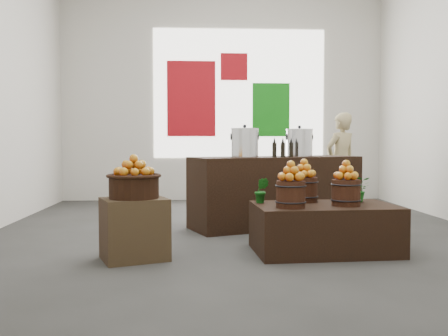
{
  "coord_description": "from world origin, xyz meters",
  "views": [
    {
      "loc": [
        -0.52,
        -5.9,
        1.1
      ],
      "look_at": [
        -0.21,
        -0.4,
        0.81
      ],
      "focal_mm": 40.0,
      "sensor_mm": 36.0,
      "label": 1
    }
  ],
  "objects": [
    {
      "name": "apples_in_bucket_rear",
      "position": [
        0.6,
        -0.82,
        0.82
      ],
      "size": [
        0.21,
        0.21,
        0.18
      ],
      "primitive_type": null,
      "color": "#AA0506",
      "rests_on": "apple_bucket_rear"
    },
    {
      "name": "stock_pot_center",
      "position": [
        0.84,
        0.6,
        1.08
      ],
      "size": [
        0.34,
        0.34,
        0.34
      ],
      "primitive_type": "cylinder",
      "color": "silver",
      "rests_on": "counter"
    },
    {
      "name": "crate",
      "position": [
        -1.09,
        -1.26,
        0.29
      ],
      "size": [
        0.7,
        0.64,
        0.57
      ],
      "primitive_type": "cube",
      "rotation": [
        0.0,
        0.0,
        0.36
      ],
      "color": "#463920",
      "rests_on": "ground"
    },
    {
      "name": "deco_green_right",
      "position": [
        0.9,
        3.47,
        1.7
      ],
      "size": [
        0.7,
        0.04,
        1.0
      ],
      "primitive_type": "cube",
      "color": "#127612",
      "rests_on": "back_wall"
    },
    {
      "name": "apple_bucket_rear",
      "position": [
        0.6,
        -0.82,
        0.6
      ],
      "size": [
        0.27,
        0.27,
        0.25
      ],
      "primitive_type": "cylinder",
      "color": "#3D1C10",
      "rests_on": "display_table"
    },
    {
      "name": "herb_garnish_left",
      "position": [
        0.14,
        -0.91,
        0.6
      ],
      "size": [
        0.17,
        0.16,
        0.26
      ],
      "primitive_type": "imported",
      "rotation": [
        0.0,
        0.0,
        -0.34
      ],
      "color": "#125614",
      "rests_on": "display_table"
    },
    {
      "name": "ground",
      "position": [
        0.0,
        0.0,
        0.0
      ],
      "size": [
        7.0,
        7.0,
        0.0
      ],
      "primitive_type": "plane",
      "color": "#373634",
      "rests_on": "ground"
    },
    {
      "name": "counter",
      "position": [
        0.52,
        0.48,
        0.45
      ],
      "size": [
        2.32,
        1.44,
        0.9
      ],
      "primitive_type": "cube",
      "rotation": [
        0.0,
        0.0,
        0.36
      ],
      "color": "black",
      "rests_on": "ground"
    },
    {
      "name": "back_opening",
      "position": [
        0.3,
        3.48,
        2.0
      ],
      "size": [
        3.2,
        0.02,
        2.4
      ],
      "primitive_type": "cube",
      "color": "white",
      "rests_on": "back_wall"
    },
    {
      "name": "deco_red_left",
      "position": [
        -0.6,
        3.47,
        1.9
      ],
      "size": [
        0.9,
        0.04,
        1.4
      ],
      "primitive_type": "cube",
      "color": "#A10C14",
      "rests_on": "back_wall"
    },
    {
      "name": "apples_in_basket",
      "position": [
        -1.09,
        -1.26,
        0.88
      ],
      "size": [
        0.36,
        0.36,
        0.19
      ],
      "primitive_type": null,
      "color": "#AA0506",
      "rests_on": "wicker_basket"
    },
    {
      "name": "stock_pot_left",
      "position": [
        0.09,
        0.32,
        1.08
      ],
      "size": [
        0.34,
        0.34,
        0.34
      ],
      "primitive_type": "cylinder",
      "color": "silver",
      "rests_on": "counter"
    },
    {
      "name": "herb_garnish_right",
      "position": [
        1.15,
        -0.88,
        0.61
      ],
      "size": [
        0.27,
        0.24,
        0.26
      ],
      "primitive_type": "imported",
      "rotation": [
        0.0,
        0.0,
        -0.19
      ],
      "color": "#125614",
      "rests_on": "display_table"
    },
    {
      "name": "apples_in_bucket_front_left",
      "position": [
        0.37,
        -1.27,
        0.82
      ],
      "size": [
        0.21,
        0.21,
        0.18
      ],
      "primitive_type": null,
      "color": "#AA0506",
      "rests_on": "apple_bucket_front_left"
    },
    {
      "name": "back_wall",
      "position": [
        0.0,
        3.5,
        2.0
      ],
      "size": [
        6.0,
        0.04,
        4.0
      ],
      "primitive_type": "cube",
      "color": "beige",
      "rests_on": "ground"
    },
    {
      "name": "wicker_basket",
      "position": [
        -1.09,
        -1.26,
        0.68
      ],
      "size": [
        0.46,
        0.46,
        0.21
      ],
      "primitive_type": "cylinder",
      "color": "black",
      "rests_on": "crate"
    },
    {
      "name": "shopper",
      "position": [
        1.75,
        1.79,
        0.78
      ],
      "size": [
        0.67,
        0.59,
        1.55
      ],
      "primitive_type": "imported",
      "rotation": [
        0.0,
        0.0,
        3.63
      ],
      "color": "tan",
      "rests_on": "ground"
    },
    {
      "name": "apples_in_bucket_front_right",
      "position": [
        0.94,
        -1.16,
        0.82
      ],
      "size": [
        0.21,
        0.21,
        0.18
      ],
      "primitive_type": null,
      "color": "#AA0506",
      "rests_on": "apple_bucket_front_right"
    },
    {
      "name": "display_table",
      "position": [
        0.75,
        -1.06,
        0.24
      ],
      "size": [
        1.42,
        0.93,
        0.48
      ],
      "primitive_type": "cube",
      "rotation": [
        0.0,
        0.0,
        0.06
      ],
      "color": "black",
      "rests_on": "ground"
    },
    {
      "name": "apple_bucket_front_left",
      "position": [
        0.37,
        -1.27,
        0.6
      ],
      "size": [
        0.27,
        0.27,
        0.25
      ],
      "primitive_type": "cylinder",
      "color": "#3D1C10",
      "rests_on": "display_table"
    },
    {
      "name": "apple_bucket_front_right",
      "position": [
        0.94,
        -1.16,
        0.6
      ],
      "size": [
        0.27,
        0.27,
        0.25
      ],
      "primitive_type": "cylinder",
      "color": "#3D1C10",
      "rests_on": "display_table"
    },
    {
      "name": "deco_red_upper",
      "position": [
        0.2,
        3.47,
        2.5
      ],
      "size": [
        0.5,
        0.04,
        0.5
      ],
      "primitive_type": "cube",
      "color": "#A10C14",
      "rests_on": "back_wall"
    },
    {
      "name": "oil_cruets",
      "position": [
        0.59,
        0.27,
        1.03
      ],
      "size": [
        0.25,
        0.14,
        0.25
      ],
      "primitive_type": null,
      "rotation": [
        0.0,
        0.0,
        0.36
      ],
      "color": "black",
      "rests_on": "counter"
    }
  ]
}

